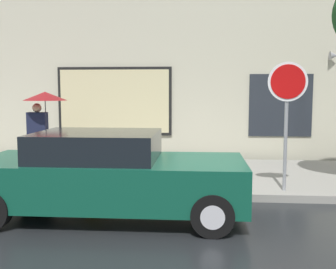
% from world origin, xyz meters
% --- Properties ---
extents(ground_plane, '(60.00, 60.00, 0.00)m').
position_xyz_m(ground_plane, '(0.00, 0.00, 0.00)').
color(ground_plane, black).
extents(sidewalk, '(20.00, 4.00, 0.15)m').
position_xyz_m(sidewalk, '(0.00, 3.00, 0.07)').
color(sidewalk, gray).
rests_on(sidewalk, ground).
extents(building_facade, '(20.00, 0.67, 7.00)m').
position_xyz_m(building_facade, '(-0.02, 5.50, 3.48)').
color(building_facade, beige).
rests_on(building_facade, ground).
extents(parked_car, '(4.44, 1.92, 1.43)m').
position_xyz_m(parked_car, '(-1.35, -0.04, 0.71)').
color(parked_car, '#0F4C38').
rests_on(parked_car, ground).
extents(fire_hydrant, '(0.30, 0.44, 0.72)m').
position_xyz_m(fire_hydrant, '(-2.14, 1.92, 0.50)').
color(fire_hydrant, yellow).
rests_on(fire_hydrant, sidewalk).
extents(pedestrian_with_umbrella, '(1.09, 1.09, 1.95)m').
position_xyz_m(pedestrian_with_umbrella, '(-3.76, 3.25, 1.73)').
color(pedestrian_with_umbrella, black).
rests_on(pedestrian_with_umbrella, sidewalk).
extents(stop_sign, '(0.76, 0.10, 2.52)m').
position_xyz_m(stop_sign, '(1.85, 1.37, 1.93)').
color(stop_sign, gray).
rests_on(stop_sign, sidewalk).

